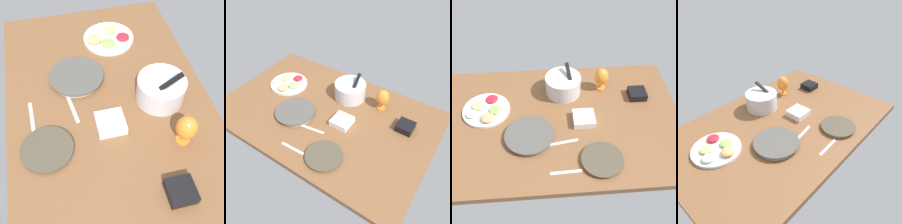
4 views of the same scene
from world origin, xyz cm
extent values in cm
cube|color=brown|center=(0.00, 0.00, -2.00)|extent=(160.00, 104.00, 4.00)
cylinder|color=silver|center=(-18.40, -13.34, 0.98)|extent=(27.33, 27.33, 1.96)
cylinder|color=#4E4C47|center=(-18.40, -13.34, 2.54)|extent=(29.71, 29.71, 1.17)
cylinder|color=beige|center=(22.90, -33.50, 0.72)|extent=(22.18, 22.18, 1.45)
cylinder|color=#494233|center=(22.90, -33.50, 1.88)|extent=(24.11, 24.11, 0.87)
cylinder|color=silver|center=(5.15, 26.05, 6.58)|extent=(24.42, 24.42, 13.16)
cylinder|color=white|center=(5.15, 26.05, 10.53)|extent=(21.98, 21.98, 2.37)
cube|color=black|center=(9.42, 26.05, 14.18)|extent=(5.07, 17.97, 10.23)
cylinder|color=silver|center=(-46.85, 11.15, 0.90)|extent=(30.80, 30.80, 1.80)
ellipsoid|color=#8CC659|center=(-40.36, 9.34, 2.92)|extent=(8.26, 8.26, 2.23)
ellipsoid|color=red|center=(-43.58, 19.36, 3.05)|extent=(7.94, 7.94, 2.49)
ellipsoid|color=#F9E072|center=(-52.03, 13.38, 3.15)|extent=(8.04, 8.04, 2.69)
ellipsoid|color=beige|center=(-55.37, 6.19, 3.10)|extent=(7.42, 7.42, 2.60)
ellipsoid|color=#F2A566|center=(-44.59, 1.68, 3.55)|extent=(8.47, 8.47, 3.49)
cylinder|color=orange|center=(32.00, 28.19, 0.50)|extent=(6.58, 6.58, 1.00)
cylinder|color=orange|center=(32.00, 28.19, 2.56)|extent=(2.00, 2.00, 3.12)
ellipsoid|color=orange|center=(32.00, 28.19, 10.41)|extent=(9.59, 9.59, 12.57)
cube|color=white|center=(16.29, -2.51, 2.32)|extent=(13.59, 13.59, 4.64)
cube|color=#F9E072|center=(16.29, -2.51, 3.80)|extent=(11.14, 11.14, 1.48)
cube|color=black|center=(55.85, 17.57, 2.48)|extent=(11.58, 11.58, 4.97)
cube|color=tan|center=(55.85, 17.57, 4.07)|extent=(9.49, 9.49, 1.59)
cube|color=silver|center=(2.03, -18.79, 0.30)|extent=(18.07, 4.47, 0.60)
cube|color=silver|center=(1.92, -39.36, 0.30)|extent=(18.06, 2.49, 0.60)
camera|label=1|loc=(91.17, -19.85, 114.10)|focal=45.45mm
camera|label=2|loc=(81.77, -105.13, 126.27)|focal=39.08mm
camera|label=3|loc=(-5.61, -121.93, 136.18)|focal=45.47mm
camera|label=4|loc=(-92.59, -91.50, 100.45)|focal=36.20mm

